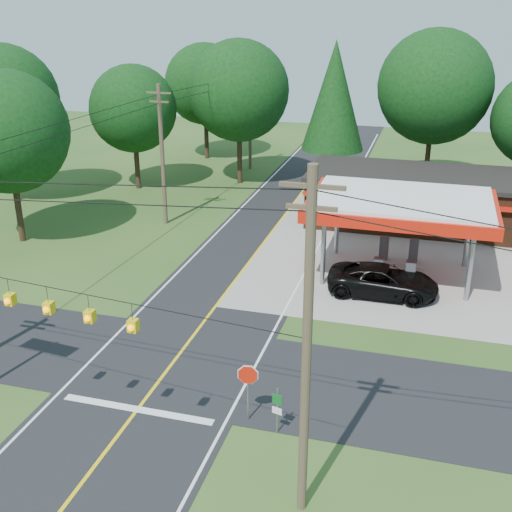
# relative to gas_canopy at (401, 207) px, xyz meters

# --- Properties ---
(ground) EXTENTS (120.00, 120.00, 0.00)m
(ground) POSITION_rel_gas_canopy_xyz_m (-9.00, -13.00, -4.27)
(ground) COLOR #264B1A
(ground) RESTS_ON ground
(main_highway) EXTENTS (8.00, 120.00, 0.02)m
(main_highway) POSITION_rel_gas_canopy_xyz_m (-9.00, -13.00, -4.26)
(main_highway) COLOR black
(main_highway) RESTS_ON ground
(cross_road) EXTENTS (70.00, 7.00, 0.02)m
(cross_road) POSITION_rel_gas_canopy_xyz_m (-9.00, -13.00, -4.25)
(cross_road) COLOR black
(cross_road) RESTS_ON ground
(lane_center_yellow) EXTENTS (0.15, 110.00, 0.00)m
(lane_center_yellow) POSITION_rel_gas_canopy_xyz_m (-9.00, -13.00, -4.24)
(lane_center_yellow) COLOR yellow
(lane_center_yellow) RESTS_ON main_highway
(gas_canopy) EXTENTS (10.60, 7.40, 4.88)m
(gas_canopy) POSITION_rel_gas_canopy_xyz_m (0.00, 0.00, 0.00)
(gas_canopy) COLOR gray
(gas_canopy) RESTS_ON ground
(convenience_store) EXTENTS (16.40, 7.55, 3.80)m
(convenience_store) POSITION_rel_gas_canopy_xyz_m (1.00, 9.98, -2.35)
(convenience_store) COLOR #4E2A16
(convenience_store) RESTS_ON ground
(utility_pole_near_right) EXTENTS (1.80, 0.30, 11.50)m
(utility_pole_near_right) POSITION_rel_gas_canopy_xyz_m (-1.50, -20.00, 1.69)
(utility_pole_near_right) COLOR #473828
(utility_pole_near_right) RESTS_ON ground
(utility_pole_far_left) EXTENTS (1.80, 0.30, 10.00)m
(utility_pole_far_left) POSITION_rel_gas_canopy_xyz_m (-17.00, 5.00, 0.93)
(utility_pole_far_left) COLOR #473828
(utility_pole_far_left) RESTS_ON ground
(utility_pole_north) EXTENTS (0.30, 0.30, 9.50)m
(utility_pole_north) POSITION_rel_gas_canopy_xyz_m (-15.50, 22.00, 0.48)
(utility_pole_north) COLOR #473828
(utility_pole_north) RESTS_ON ground
(overhead_beacons) EXTENTS (17.04, 2.04, 1.03)m
(overhead_beacons) POSITION_rel_gas_canopy_xyz_m (-10.00, -19.00, 1.95)
(overhead_beacons) COLOR black
(overhead_beacons) RESTS_ON ground
(treeline_backdrop) EXTENTS (70.27, 51.59, 13.30)m
(treeline_backdrop) POSITION_rel_gas_canopy_xyz_m (-8.18, 11.01, 3.22)
(treeline_backdrop) COLOR #332316
(treeline_backdrop) RESTS_ON ground
(suv_car) EXTENTS (6.10, 6.10, 1.69)m
(suv_car) POSITION_rel_gas_canopy_xyz_m (-0.50, -3.00, -3.42)
(suv_car) COLOR black
(suv_car) RESTS_ON ground
(octagonal_stop_sign) EXTENTS (0.87, 0.17, 2.52)m
(octagonal_stop_sign) POSITION_rel_gas_canopy_xyz_m (-4.50, -16.01, -2.39)
(octagonal_stop_sign) COLOR gray
(octagonal_stop_sign) RESTS_ON ground
(route_sign_post) EXTENTS (0.41, 0.14, 2.02)m
(route_sign_post) POSITION_rel_gas_canopy_xyz_m (-3.20, -16.52, -3.07)
(route_sign_post) COLOR gray
(route_sign_post) RESTS_ON ground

